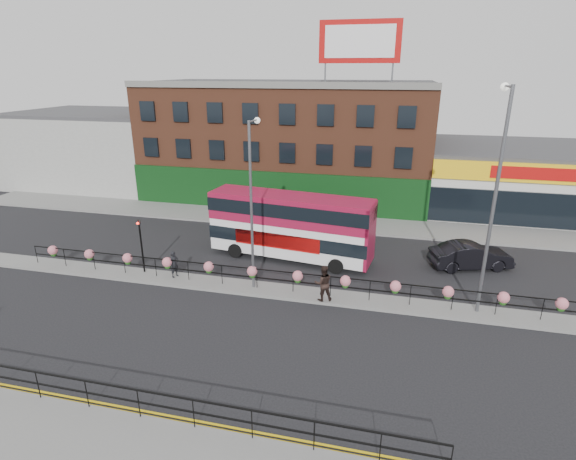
% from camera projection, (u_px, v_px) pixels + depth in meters
% --- Properties ---
extents(ground, '(120.00, 120.00, 0.00)m').
position_uv_depth(ground, '(275.00, 292.00, 24.12)').
color(ground, black).
rests_on(ground, ground).
extents(north_pavement, '(60.00, 4.00, 0.15)m').
position_uv_depth(north_pavement, '(315.00, 221.00, 35.07)').
color(north_pavement, slate).
rests_on(north_pavement, ground).
extents(median, '(60.00, 1.60, 0.15)m').
position_uv_depth(median, '(275.00, 291.00, 24.09)').
color(median, slate).
rests_on(median, ground).
extents(yellow_line_inner, '(60.00, 0.10, 0.01)m').
position_uv_depth(yellow_line_inner, '(200.00, 422.00, 15.24)').
color(yellow_line_inner, gold).
rests_on(yellow_line_inner, ground).
extents(yellow_line_outer, '(60.00, 0.10, 0.01)m').
position_uv_depth(yellow_line_outer, '(198.00, 425.00, 15.08)').
color(yellow_line_outer, gold).
rests_on(yellow_line_outer, ground).
extents(brick_building, '(25.00, 12.21, 10.30)m').
position_uv_depth(brick_building, '(289.00, 140.00, 41.53)').
color(brick_building, brown).
rests_on(brick_building, ground).
extents(supermarket, '(15.00, 12.25, 5.30)m').
position_uv_depth(supermarket, '(519.00, 178.00, 37.88)').
color(supermarket, silver).
rests_on(supermarket, ground).
extents(warehouse_west, '(15.50, 12.00, 7.30)m').
position_uv_depth(warehouse_west, '(100.00, 147.00, 46.55)').
color(warehouse_west, '#9E9E9A').
rests_on(warehouse_west, ground).
extents(billboard, '(6.00, 0.29, 4.40)m').
position_uv_depth(billboard, '(360.00, 42.00, 32.81)').
color(billboard, '#AF0B0A').
rests_on(billboard, brick_building).
extents(median_railing, '(30.04, 0.56, 1.23)m').
position_uv_depth(median_railing, '(275.00, 274.00, 23.76)').
color(median_railing, black).
rests_on(median_railing, median).
extents(south_railing, '(20.04, 0.05, 1.12)m').
position_uv_depth(south_railing, '(138.00, 397.00, 15.00)').
color(south_railing, black).
rests_on(south_railing, south_pavement).
extents(double_decker_bus, '(10.40, 3.73, 4.11)m').
position_uv_depth(double_decker_bus, '(291.00, 220.00, 27.58)').
color(double_decker_bus, white).
rests_on(double_decker_bus, ground).
extents(car, '(4.48, 5.74, 1.57)m').
position_uv_depth(car, '(471.00, 256.00, 26.83)').
color(car, black).
rests_on(car, ground).
extents(pedestrian_a, '(0.81, 0.74, 1.54)m').
position_uv_depth(pedestrian_a, '(174.00, 264.00, 25.31)').
color(pedestrian_a, black).
rests_on(pedestrian_a, median).
extents(pedestrian_b, '(1.42, 1.35, 1.91)m').
position_uv_depth(pedestrian_b, '(323.00, 283.00, 22.67)').
color(pedestrian_b, black).
rests_on(pedestrian_b, median).
extents(lamp_column_west, '(0.32, 1.55, 8.86)m').
position_uv_depth(lamp_column_west, '(252.00, 192.00, 22.82)').
color(lamp_column_west, slate).
rests_on(lamp_column_west, median).
extents(lamp_column_east, '(0.38, 1.86, 10.59)m').
position_uv_depth(lamp_column_east, '(496.00, 184.00, 20.08)').
color(lamp_column_east, slate).
rests_on(lamp_column_east, median).
extents(traffic_light_median, '(0.15, 0.28, 3.65)m').
position_uv_depth(traffic_light_median, '(140.00, 234.00, 25.42)').
color(traffic_light_median, black).
rests_on(traffic_light_median, median).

